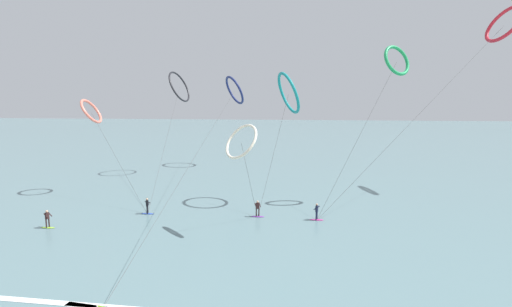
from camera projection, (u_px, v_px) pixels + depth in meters
name	position (u px, v px, depth m)	size (l,w,h in m)	color
sea_water	(288.00, 138.00, 116.99)	(400.00, 200.00, 0.08)	slate
surfer_cobalt	(147.00, 207.00, 39.97)	(1.40, 0.62, 1.70)	#2647B7
surfer_lime	(47.00, 220.00, 35.64)	(1.40, 0.66, 1.70)	#8CC62D
surfer_violet	(258.00, 210.00, 38.99)	(1.40, 0.66, 1.70)	purple
surfer_magenta	(317.00, 213.00, 37.95)	(1.40, 0.67, 1.70)	#CC288E
kite_emerald	(397.00, 61.00, 41.94)	(10.65, 9.10, 17.96)	#199351
kite_ivory	(241.00, 142.00, 33.46)	(4.13, 6.67, 9.88)	silver
kite_crimson	(504.00, 24.00, 47.34)	(25.39, 18.20, 23.63)	red
kite_navy	(234.00, 90.00, 67.36)	(5.20, 53.28, 16.06)	navy
kite_coral	(91.00, 111.00, 47.98)	(11.61, 10.23, 12.08)	#EA7260
kite_teal	(288.00, 93.00, 42.63)	(4.71, 8.46, 15.04)	teal
kite_charcoal	(179.00, 87.00, 60.15)	(4.92, 24.86, 16.34)	black
wave_crest_far	(12.00, 300.00, 23.01)	(19.65, 0.50, 0.12)	white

